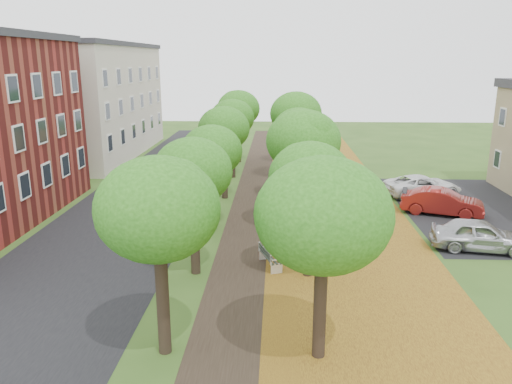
# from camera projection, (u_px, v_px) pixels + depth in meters

# --- Properties ---
(ground) EXTENTS (120.00, 120.00, 0.00)m
(ground) POSITION_uv_depth(u_px,v_px,m) (235.00, 353.00, 15.63)
(ground) COLOR #2D4C19
(ground) RESTS_ON ground
(street_asphalt) EXTENTS (8.00, 70.00, 0.01)m
(street_asphalt) POSITION_uv_depth(u_px,v_px,m) (133.00, 210.00, 30.43)
(street_asphalt) COLOR black
(street_asphalt) RESTS_ON ground
(footpath) EXTENTS (3.20, 70.00, 0.01)m
(footpath) POSITION_uv_depth(u_px,v_px,m) (256.00, 212.00, 30.11)
(footpath) COLOR black
(footpath) RESTS_ON ground
(leaf_verge) EXTENTS (7.50, 70.00, 0.01)m
(leaf_verge) POSITION_uv_depth(u_px,v_px,m) (339.00, 213.00, 29.89)
(leaf_verge) COLOR olive
(leaf_verge) RESTS_ON ground
(parking_lot) EXTENTS (9.00, 16.00, 0.01)m
(parking_lot) POSITION_uv_depth(u_px,v_px,m) (477.00, 210.00, 30.49)
(parking_lot) COLOR black
(parking_lot) RESTS_ON ground
(tree_row_west) EXTENTS (3.64, 33.64, 6.12)m
(tree_row_west) POSITION_uv_depth(u_px,v_px,m) (218.00, 137.00, 29.03)
(tree_row_west) COLOR black
(tree_row_west) RESTS_ON ground
(tree_row_east) EXTENTS (3.64, 33.64, 6.12)m
(tree_row_east) POSITION_uv_depth(u_px,v_px,m) (301.00, 137.00, 28.82)
(tree_row_east) COLOR black
(tree_row_east) RESTS_ON ground
(building_cream) EXTENTS (10.30, 20.30, 10.40)m
(building_cream) POSITION_uv_depth(u_px,v_px,m) (84.00, 100.00, 46.86)
(building_cream) COLOR beige
(building_cream) RESTS_ON ground
(bench) EXTENTS (1.09, 1.88, 0.86)m
(bench) POSITION_uv_depth(u_px,v_px,m) (269.00, 257.00, 22.06)
(bench) COLOR #252F28
(bench) RESTS_ON ground
(car_silver) EXTENTS (4.73, 2.53, 1.53)m
(car_silver) POSITION_uv_depth(u_px,v_px,m) (480.00, 235.00, 23.89)
(car_silver) COLOR #ABABAF
(car_silver) RESTS_ON ground
(car_red) EXTENTS (4.92, 3.04, 1.53)m
(car_red) POSITION_uv_depth(u_px,v_px,m) (442.00, 202.00, 29.41)
(car_red) COLOR maroon
(car_red) RESTS_ON ground
(car_grey) EXTENTS (4.53, 2.71, 1.23)m
(car_grey) POSITION_uv_depth(u_px,v_px,m) (438.00, 201.00, 30.14)
(car_grey) COLOR #313236
(car_grey) RESTS_ON ground
(car_white) EXTENTS (5.50, 3.48, 1.42)m
(car_white) POSITION_uv_depth(u_px,v_px,m) (423.00, 186.00, 33.37)
(car_white) COLOR silver
(car_white) RESTS_ON ground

